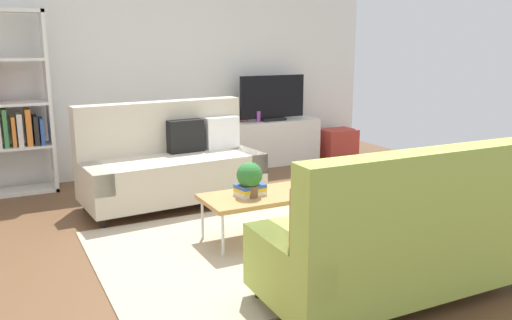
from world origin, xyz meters
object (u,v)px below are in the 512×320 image
Objects in this scene: table_book_0 at (250,193)px; vase_1 at (244,117)px; couch_beige at (172,163)px; coffee_table at (264,197)px; tv_console at (271,142)px; bottle_0 at (258,116)px; vase_0 at (233,116)px; storage_trunk at (338,144)px; tv at (272,99)px; potted_plant at (249,178)px; couch_green at (398,238)px.

table_book_0 is 1.76× the size of vase_1.
couch_beige is 1.48m from coffee_table.
couch_beige reaches higher than tv_console.
bottle_0 is (1.26, 2.56, 0.32)m from coffee_table.
storage_trunk is at bearing -5.10° from vase_0.
tv is 3.27× the size of potted_plant.
storage_trunk is at bearing -5.19° from tv_console.
bottle_0 is at bearing -14.50° from vase_0.
vase_0 is 1.27× the size of bottle_0.
couch_beige is at bearing -140.06° from vase_1.
vase_0 is (-0.58, 0.07, -0.22)m from tv.
vase_0 reaches higher than tv_console.
coffee_table is 0.24m from potted_plant.
vase_1 is (1.21, 2.63, 0.27)m from table_book_0.
couch_beige is at bearing 100.55° from table_book_0.
coffee_table is at bearing -112.15° from vase_1.
couch_beige is at bearing -160.13° from storage_trunk.
storage_trunk is 3.69m from table_book_0.
vase_0 reaches higher than storage_trunk.
couch_beige is 1.93m from vase_1.
potted_plant is 2.86m from vase_0.
vase_0 is (0.63, 4.07, 0.29)m from couch_green.
storage_trunk is 3.43× the size of bottle_0.
table_book_0 is at bearing -118.69° from bottle_0.
couch_beige is 1.40× the size of tv_console.
bottle_0 is (-0.23, -0.02, -0.24)m from tv.
storage_trunk reaches higher than coffee_table.
tv_console is 1.11m from storage_trunk.
table_book_0 is at bearing -122.15° from tv_console.
bottle_0 reaches higher than potted_plant.
vase_0 is at bearing -140.86° from couch_beige.
couch_beige reaches higher than coffee_table.
tv is 0.62m from vase_0.
couch_beige is 8.15× the size of table_book_0.
tv is at bearing 74.04° from couch_green.
bottle_0 is at bearing -175.07° from tv.
coffee_table is (0.39, -1.42, -0.05)m from couch_beige.
bottle_0 is at bearing -170.22° from tv_console.
tv is 6.59× the size of bottle_0.
couch_green is 4.13m from vase_0.
tv_console is at bearing -4.93° from vase_0.
tv reaches higher than vase_1.
coffee_table is 5.71× the size of vase_0.
tv reaches higher than vase_0.
vase_1 reaches higher than storage_trunk.
table_book_0 is at bearing -137.66° from storage_trunk.
couch_beige is at bearing 104.16° from couch_green.
tv is 3.07m from table_book_0.
couch_green reaches higher than coffee_table.
tv_console is (1.88, 1.18, -0.13)m from couch_beige.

